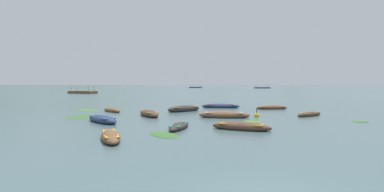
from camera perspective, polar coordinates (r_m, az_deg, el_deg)
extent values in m
plane|color=#476066|center=(1506.10, 0.62, 2.31)|extent=(6000.00, 6000.00, 0.00)
cone|color=#56665B|center=(2286.26, -19.79, 7.76)|extent=(1420.71, 1420.71, 442.45)
cone|color=slate|center=(2247.77, 5.21, 5.76)|extent=(810.12, 810.12, 268.24)
cone|color=slate|center=(2251.48, 20.30, 4.62)|extent=(491.59, 491.59, 190.32)
ellipsoid|color=#2D2826|center=(29.37, -1.63, -2.67)|extent=(3.96, 3.62, 0.77)
cube|color=orange|center=(29.35, -1.63, -2.22)|extent=(2.85, 2.60, 0.05)
cube|color=#2D2826|center=(29.34, -1.63, -2.12)|extent=(0.63, 0.73, 0.04)
ellipsoid|color=#4C3323|center=(25.36, -8.73, -3.58)|extent=(2.82, 4.15, 0.67)
cube|color=olive|center=(25.34, -8.73, -3.12)|extent=(2.03, 2.99, 0.05)
cube|color=#4C3323|center=(25.34, -8.73, -3.01)|extent=(0.79, 0.43, 0.04)
ellipsoid|color=brown|center=(15.07, -16.25, -7.92)|extent=(2.15, 3.66, 0.53)
cube|color=orange|center=(15.04, -16.26, -7.33)|extent=(1.55, 2.64, 0.05)
cube|color=brown|center=(15.04, -16.26, -7.14)|extent=(0.62, 0.30, 0.04)
ellipsoid|color=#4C3323|center=(27.10, 22.73, -3.47)|extent=(3.19, 2.61, 0.48)
cube|color=olive|center=(27.09, 22.74, -3.17)|extent=(2.30, 1.88, 0.05)
cube|color=#4C3323|center=(27.09, 22.74, -3.07)|extent=(0.39, 0.49, 0.04)
ellipsoid|color=brown|center=(30.04, -15.96, -2.82)|extent=(2.83, 3.06, 0.48)
cube|color=orange|center=(30.02, -15.96, -2.54)|extent=(2.04, 2.21, 0.05)
cube|color=brown|center=(30.02, -15.96, -2.45)|extent=(0.49, 0.44, 0.04)
ellipsoid|color=brown|center=(33.17, 15.93, -2.31)|extent=(3.68, 1.33, 0.52)
cube|color=orange|center=(33.16, 15.93, -2.04)|extent=(2.65, 0.96, 0.05)
cube|color=brown|center=(33.15, 15.93, -1.96)|extent=(0.15, 0.67, 0.04)
ellipsoid|color=#4C3323|center=(17.84, 9.96, -6.20)|extent=(3.90, 2.48, 0.59)
cube|color=orange|center=(17.82, 9.97, -5.64)|extent=(2.81, 1.78, 0.05)
cube|color=#4C3323|center=(17.81, 9.97, -5.48)|extent=(0.37, 0.73, 0.04)
ellipsoid|color=navy|center=(33.81, 5.84, -2.08)|extent=(4.65, 1.72, 0.64)
cube|color=#B22D28|center=(33.79, 5.84, -1.76)|extent=(3.35, 1.24, 0.05)
cube|color=navy|center=(33.79, 5.84, -1.67)|extent=(0.17, 0.85, 0.04)
ellipsoid|color=brown|center=(24.08, 6.56, -3.87)|extent=(4.49, 1.97, 0.69)
cube|color=#B7B2A3|center=(24.06, 6.56, -3.38)|extent=(3.23, 1.42, 0.05)
cube|color=brown|center=(24.06, 6.56, -3.26)|extent=(0.20, 0.99, 0.04)
ellipsoid|color=#2D2826|center=(18.07, -2.64, -6.19)|extent=(1.62, 3.46, 0.44)
cube|color=#197A56|center=(18.05, -2.64, -5.78)|extent=(1.17, 2.49, 0.05)
cube|color=#2D2826|center=(18.05, -2.64, -5.62)|extent=(0.62, 0.21, 0.04)
ellipsoid|color=navy|center=(22.07, -17.78, -4.58)|extent=(3.64, 3.97, 0.64)
cube|color=#28519E|center=(22.05, -17.79, -4.09)|extent=(2.62, 2.86, 0.05)
cube|color=navy|center=(22.04, -17.79, -3.96)|extent=(0.67, 0.59, 0.04)
cube|color=navy|center=(198.58, 14.10, 1.60)|extent=(10.73, 4.24, 0.90)
cylinder|color=#4C4742|center=(196.10, 13.09, 1.93)|extent=(0.10, 0.10, 1.80)
cylinder|color=#4C4742|center=(198.95, 12.87, 1.94)|extent=(0.10, 0.10, 1.80)
cylinder|color=#4C4742|center=(198.27, 15.34, 1.91)|extent=(0.10, 0.10, 1.80)
cylinder|color=#4C4742|center=(201.10, 15.10, 1.92)|extent=(0.10, 0.10, 1.80)
cube|color=#9E998E|center=(198.56, 14.11, 2.19)|extent=(9.01, 3.56, 0.12)
cube|color=navy|center=(217.52, 0.70, 1.74)|extent=(10.34, 4.32, 0.90)
cylinder|color=#4C4742|center=(215.89, -0.27, 2.03)|extent=(0.10, 0.10, 1.80)
cylinder|color=#4C4742|center=(218.30, -0.33, 2.04)|extent=(0.10, 0.10, 1.80)
cylinder|color=#4C4742|center=(216.80, 1.74, 2.03)|extent=(0.10, 0.10, 1.80)
cylinder|color=#4C4742|center=(219.20, 1.66, 2.04)|extent=(0.10, 0.10, 1.80)
cube|color=beige|center=(217.51, 0.70, 2.27)|extent=(8.68, 3.63, 0.12)
cube|color=brown|center=(91.83, -21.36, 0.65)|extent=(9.54, 6.42, 0.90)
cylinder|color=#4C4742|center=(93.41, -23.39, 1.33)|extent=(0.10, 0.10, 1.80)
cylinder|color=#4C4742|center=(95.09, -22.32, 1.37)|extent=(0.10, 0.10, 1.80)
cylinder|color=#4C4742|center=(88.56, -20.34, 1.33)|extent=(0.10, 0.10, 1.80)
cylinder|color=#4C4742|center=(90.33, -19.28, 1.37)|extent=(0.10, 0.10, 1.80)
cube|color=beige|center=(91.80, -21.38, 1.91)|extent=(8.01, 5.40, 0.12)
sphere|color=yellow|center=(25.00, 13.01, -3.94)|extent=(0.47, 0.47, 0.47)
cylinder|color=black|center=(24.96, 13.02, -3.18)|extent=(0.06, 0.06, 0.67)
ellipsoid|color=#38662D|center=(24.64, 31.00, -4.54)|extent=(1.59, 1.49, 0.14)
ellipsoid|color=#477033|center=(32.42, -20.42, -2.76)|extent=(3.16, 2.91, 0.14)
ellipsoid|color=#477033|center=(21.67, 12.15, -5.16)|extent=(1.45, 1.86, 0.14)
ellipsoid|color=#38662D|center=(15.81, -5.68, -7.93)|extent=(2.48, 2.79, 0.14)
ellipsoid|color=#38662D|center=(25.99, -20.93, -4.01)|extent=(3.98, 4.22, 0.14)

